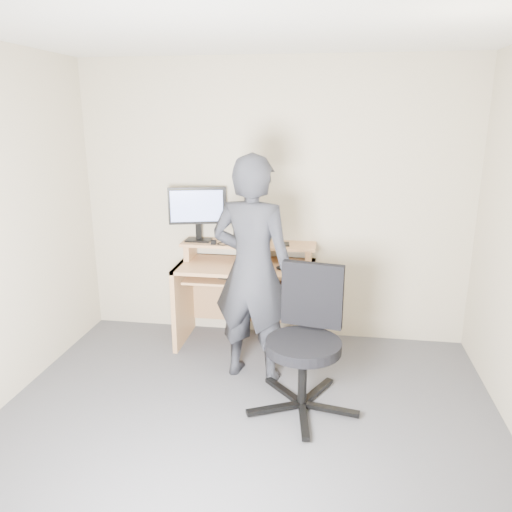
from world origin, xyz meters
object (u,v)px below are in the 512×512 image
(desk, at_px, (247,284))
(person, at_px, (252,270))
(monitor, at_px, (197,209))
(office_chair, at_px, (306,334))

(desk, relative_size, person, 0.68)
(monitor, relative_size, person, 0.29)
(desk, bearing_deg, person, -76.81)
(monitor, bearing_deg, office_chair, -60.38)
(desk, distance_m, person, 0.73)
(desk, xyz_separation_m, office_chair, (0.58, -0.98, -0.00))
(office_chair, bearing_deg, person, 151.85)
(office_chair, bearing_deg, desk, 131.31)
(desk, relative_size, office_chair, 1.21)
(monitor, xyz_separation_m, office_chair, (1.04, -1.06, -0.66))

